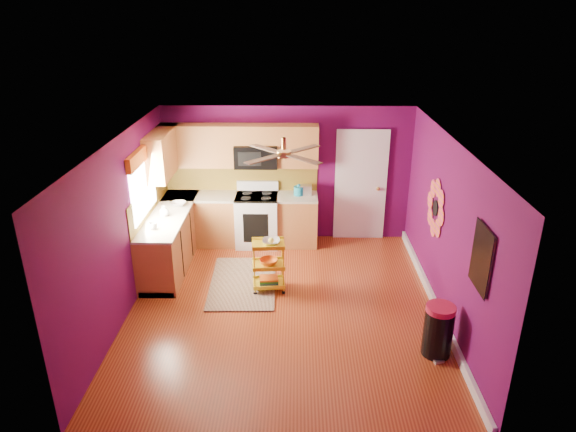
{
  "coord_description": "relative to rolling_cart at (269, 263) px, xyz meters",
  "views": [
    {
      "loc": [
        0.17,
        -6.49,
        4.16
      ],
      "look_at": [
        0.05,
        0.4,
        1.29
      ],
      "focal_mm": 32.0,
      "sensor_mm": 36.0,
      "label": 1
    }
  ],
  "objects": [
    {
      "name": "counter_dish",
      "position": [
        -1.61,
        1.18,
        0.51
      ],
      "size": [
        0.25,
        0.25,
        0.06
      ],
      "primitive_type": "imported",
      "color": "white",
      "rests_on": "lower_cabinets"
    },
    {
      "name": "soap_bottle_a",
      "position": [
        -1.76,
        0.69,
        0.57
      ],
      "size": [
        0.08,
        0.08,
        0.18
      ],
      "primitive_type": "imported",
      "color": "#EA3F72",
      "rests_on": "lower_cabinets"
    },
    {
      "name": "left_window",
      "position": [
        -1.97,
        0.55,
        1.28
      ],
      "size": [
        0.08,
        1.35,
        1.08
      ],
      "color": "white",
      "rests_on": "ground"
    },
    {
      "name": "panel_door",
      "position": [
        1.59,
        1.97,
        0.57
      ],
      "size": [
        0.95,
        0.11,
        2.15
      ],
      "color": "white",
      "rests_on": "ground"
    },
    {
      "name": "rolling_cart",
      "position": [
        0.0,
        0.0,
        0.0
      ],
      "size": [
        0.52,
        0.4,
        0.89
      ],
      "color": "gold",
      "rests_on": "ground"
    },
    {
      "name": "ceiling_fan",
      "position": [
        0.24,
        -0.3,
        1.83
      ],
      "size": [
        1.01,
        1.01,
        0.26
      ],
      "color": "#BF8C3F",
      "rests_on": "ground"
    },
    {
      "name": "ground",
      "position": [
        0.24,
        -0.5,
        -0.46
      ],
      "size": [
        5.0,
        5.0,
        0.0
      ],
      "primitive_type": "plane",
      "color": "maroon",
      "rests_on": "ground"
    },
    {
      "name": "lower_cabinets",
      "position": [
        -1.1,
        1.32,
        -0.02
      ],
      "size": [
        2.81,
        2.31,
        0.94
      ],
      "color": "#955728",
      "rests_on": "ground"
    },
    {
      "name": "teal_kettle",
      "position": [
        0.46,
        1.74,
        0.57
      ],
      "size": [
        0.18,
        0.18,
        0.21
      ],
      "color": "teal",
      "rests_on": "lower_cabinets"
    },
    {
      "name": "counter_cup",
      "position": [
        -1.79,
        0.18,
        0.54
      ],
      "size": [
        0.13,
        0.13,
        0.11
      ],
      "primitive_type": "imported",
      "color": "white",
      "rests_on": "lower_cabinets"
    },
    {
      "name": "upper_cabinetry",
      "position": [
        -1.0,
        1.67,
        1.34
      ],
      "size": [
        2.8,
        2.3,
        1.26
      ],
      "color": "#955728",
      "rests_on": "ground"
    },
    {
      "name": "room_envelope",
      "position": [
        0.27,
        -0.5,
        1.18
      ],
      "size": [
        4.54,
        5.04,
        2.52
      ],
      "color": "#550946",
      "rests_on": "ground"
    },
    {
      "name": "electric_range",
      "position": [
        -0.31,
        1.68,
        0.03
      ],
      "size": [
        0.76,
        0.66,
        1.13
      ],
      "color": "white",
      "rests_on": "ground"
    },
    {
      "name": "toaster",
      "position": [
        0.58,
        1.77,
        0.57
      ],
      "size": [
        0.22,
        0.15,
        0.18
      ],
      "primitive_type": "cube",
      "color": "beige",
      "rests_on": "lower_cabinets"
    },
    {
      "name": "soap_bottle_b",
      "position": [
        -1.73,
        0.71,
        0.57
      ],
      "size": [
        0.14,
        0.14,
        0.18
      ],
      "primitive_type": "imported",
      "color": "white",
      "rests_on": "lower_cabinets"
    },
    {
      "name": "shag_rug",
      "position": [
        -0.43,
        0.19,
        -0.45
      ],
      "size": [
        1.07,
        1.7,
        0.02
      ],
      "primitive_type": "cube",
      "rotation": [
        0.0,
        0.0,
        0.03
      ],
      "color": "black",
      "rests_on": "ground"
    },
    {
      "name": "trash_can",
      "position": [
        2.21,
        -1.55,
        -0.11
      ],
      "size": [
        0.47,
        0.47,
        0.7
      ],
      "color": "black",
      "rests_on": "ground"
    },
    {
      "name": "right_wall_art",
      "position": [
        2.47,
        -0.84,
        0.99
      ],
      "size": [
        0.04,
        2.74,
        1.04
      ],
      "color": "black",
      "rests_on": "ground"
    }
  ]
}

